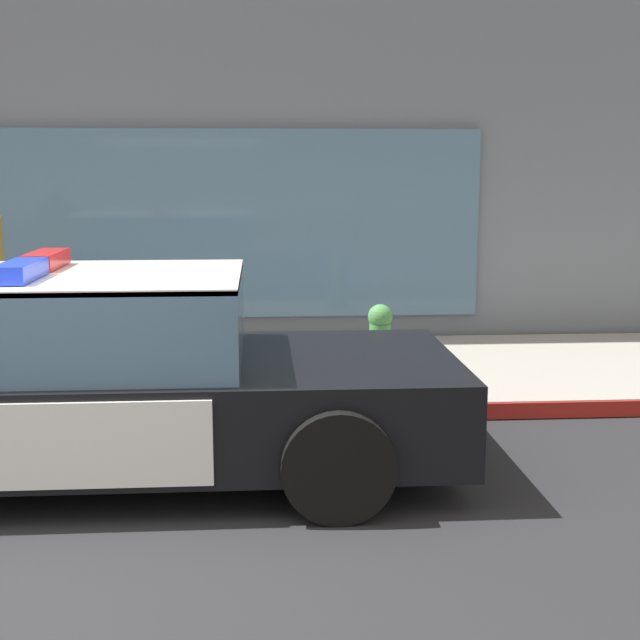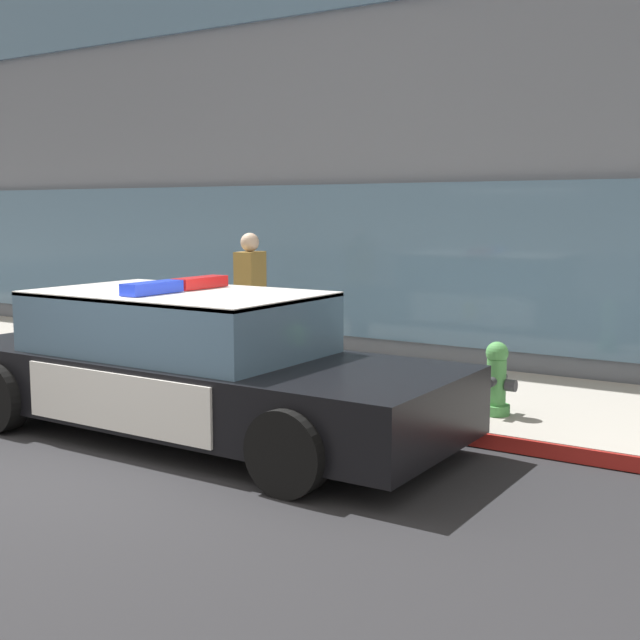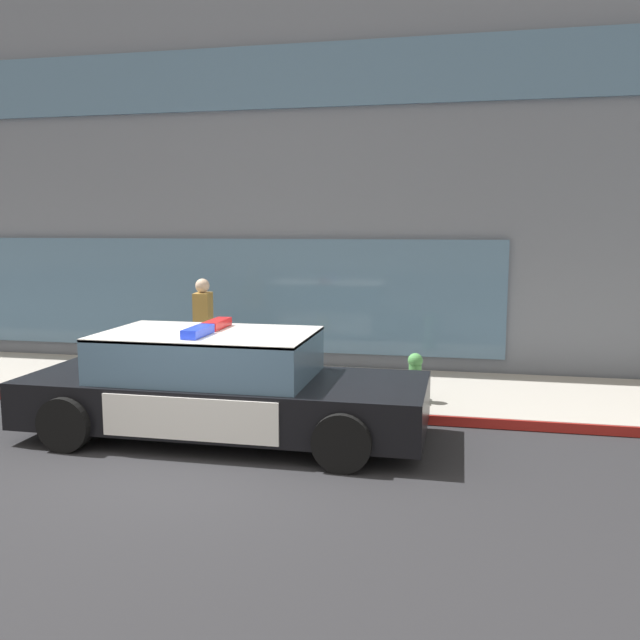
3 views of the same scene
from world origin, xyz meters
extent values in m
plane|color=#262628|center=(0.00, 0.00, 0.00)|extent=(48.00, 48.00, 0.00)
cube|color=#A39E93|center=(0.00, 3.58, 0.07)|extent=(48.00, 2.91, 0.15)
cube|color=maroon|center=(0.00, 2.11, 0.08)|extent=(28.80, 0.04, 0.14)
cube|color=slate|center=(-0.75, 10.42, 3.73)|extent=(25.04, 10.67, 7.47)
cube|color=slate|center=(-3.76, 5.05, 1.45)|extent=(15.03, 0.08, 2.10)
cube|color=slate|center=(-0.75, 5.05, 5.38)|extent=(21.04, 0.08, 1.10)
cube|color=black|center=(-0.01, 1.05, 0.50)|extent=(5.20, 1.87, 0.60)
cube|color=silver|center=(1.66, 1.05, 0.67)|extent=(1.77, 1.82, 0.05)
cube|color=silver|center=(-1.83, 1.04, 0.67)|extent=(1.46, 1.82, 0.05)
cube|color=silver|center=(-0.11, 1.99, 0.50)|extent=(2.18, 0.04, 0.51)
cube|color=silver|center=(-0.11, 0.10, 0.50)|extent=(2.18, 0.04, 0.51)
cube|color=yellow|center=(-0.11, 2.00, 0.50)|extent=(0.22, 0.01, 0.26)
cube|color=slate|center=(-0.21, 1.04, 1.07)|extent=(2.71, 1.68, 0.60)
cube|color=silver|center=(-0.21, 1.04, 1.36)|extent=(2.71, 1.68, 0.04)
cube|color=red|center=(-0.22, 1.38, 1.44)|extent=(0.20, 0.63, 0.11)
cube|color=blue|center=(-0.21, 0.71, 1.44)|extent=(0.20, 0.63, 0.11)
cylinder|color=black|center=(1.71, 1.98, 0.34)|extent=(0.68, 0.22, 0.68)
cylinder|color=black|center=(1.71, 0.12, 0.34)|extent=(0.68, 0.22, 0.68)
cylinder|color=black|center=(-1.73, 1.97, 0.34)|extent=(0.68, 0.22, 0.68)
cylinder|color=black|center=(-1.72, 0.11, 0.34)|extent=(0.68, 0.22, 0.68)
cylinder|color=#4C994C|center=(2.33, 2.81, 0.20)|extent=(0.28, 0.28, 0.10)
cylinder|color=#4C994C|center=(2.33, 2.81, 0.47)|extent=(0.19, 0.19, 0.45)
sphere|color=#4C994C|center=(2.33, 2.81, 0.77)|extent=(0.22, 0.22, 0.22)
cylinder|color=#333338|center=(2.33, 2.81, 0.84)|extent=(0.06, 0.06, 0.05)
cylinder|color=#333338|center=(2.33, 2.66, 0.50)|extent=(0.09, 0.10, 0.09)
cylinder|color=#333338|center=(2.33, 2.95, 0.50)|extent=(0.09, 0.10, 0.09)
cylinder|color=#333338|center=(2.48, 2.81, 0.46)|extent=(0.10, 0.12, 0.12)
cylinder|color=#23232D|center=(-1.30, 3.61, 0.57)|extent=(0.28, 0.28, 0.85)
cube|color=olive|center=(-1.30, 3.61, 1.31)|extent=(0.31, 0.43, 0.62)
sphere|color=beige|center=(-1.30, 3.61, 1.74)|extent=(0.24, 0.24, 0.24)
camera|label=1|loc=(1.27, -4.73, 2.06)|focal=48.62mm
camera|label=2|loc=(5.19, -4.85, 2.15)|focal=46.66mm
camera|label=3|loc=(2.97, -7.01, 2.73)|focal=37.72mm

